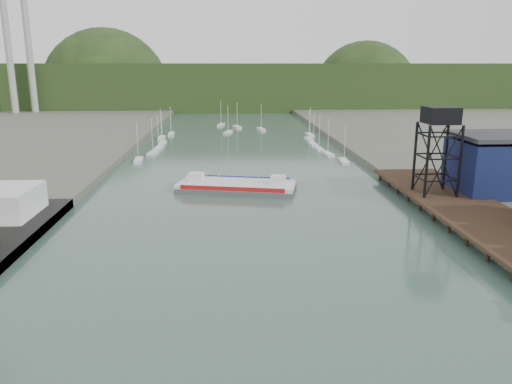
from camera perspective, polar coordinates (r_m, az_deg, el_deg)
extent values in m
cube|color=black|center=(88.63, 24.01, -2.36)|extent=(14.00, 70.00, 0.50)
cylinder|color=black|center=(86.37, 20.39, -3.18)|extent=(0.60, 0.60, 2.20)
cylinder|color=black|center=(93.85, 18.97, 3.24)|extent=(0.50, 0.50, 13.00)
cylinder|color=black|center=(96.27, 22.29, 3.21)|extent=(0.50, 0.50, 13.00)
cylinder|color=black|center=(99.33, 17.69, 3.92)|extent=(0.50, 0.50, 13.00)
cylinder|color=black|center=(101.62, 20.86, 3.88)|extent=(0.50, 0.50, 13.00)
cube|color=black|center=(96.66, 20.36, 8.23)|extent=(5.50, 5.50, 3.00)
cube|color=#0E1E3E|center=(106.57, 26.89, 2.59)|extent=(20.00, 14.00, 10.00)
cube|color=#2D2D33|center=(105.68, 27.25, 5.72)|extent=(20.50, 14.50, 0.80)
cube|color=silver|center=(138.61, -13.28, 3.54)|extent=(2.67, 7.65, 0.90)
cube|color=silver|center=(149.33, -11.69, 4.38)|extent=(2.81, 7.67, 0.90)
cube|color=silver|center=(157.90, -11.04, 4.95)|extent=(2.35, 7.59, 0.90)
cube|color=silver|center=(167.63, -10.63, 5.51)|extent=(2.01, 7.50, 0.90)
cube|color=silver|center=(179.88, -10.74, 6.10)|extent=(2.00, 7.50, 0.90)
cube|color=silver|center=(189.27, -9.66, 6.55)|extent=(2.16, 7.54, 0.90)
cube|color=silver|center=(135.31, 10.02, 3.45)|extent=(2.53, 7.62, 0.90)
cube|color=silver|center=(145.88, 8.20, 4.31)|extent=(2.76, 7.67, 0.90)
cube|color=silver|center=(154.19, 7.20, 4.88)|extent=(2.22, 7.56, 0.90)
cube|color=silver|center=(162.89, 6.56, 5.41)|extent=(2.18, 7.54, 0.90)
cube|color=silver|center=(173.78, 6.08, 5.98)|extent=(2.46, 7.61, 0.90)
cube|color=silver|center=(185.46, 6.15, 6.51)|extent=(2.48, 7.61, 0.90)
cube|color=silver|center=(191.91, -3.21, 6.83)|extent=(3.78, 7.76, 0.90)
cube|color=silver|center=(200.30, 0.59, 7.17)|extent=(3.31, 7.74, 0.90)
cube|color=silver|center=(207.82, -2.16, 7.42)|extent=(3.76, 7.76, 0.90)
cube|color=silver|center=(215.74, -4.02, 7.66)|extent=(3.40, 7.74, 0.90)
cylinder|color=#9E9D98|center=(281.27, -26.38, 13.86)|extent=(3.20, 3.20, 60.00)
cylinder|color=#9E9D98|center=(283.01, -24.45, 14.06)|extent=(3.20, 3.20, 60.00)
cube|color=black|center=(330.55, -2.76, 12.03)|extent=(500.00, 120.00, 28.00)
sphere|color=black|center=(339.47, -16.63, 10.85)|extent=(80.00, 80.00, 80.00)
sphere|color=black|center=(353.38, 12.27, 10.91)|extent=(70.00, 70.00, 70.00)
cube|color=#515153|center=(103.91, -2.22, 0.43)|extent=(25.60, 14.61, 0.96)
cube|color=silver|center=(103.71, -2.22, 0.89)|extent=(25.60, 14.61, 0.77)
cube|color=red|center=(99.03, -2.78, 0.35)|extent=(20.73, 4.72, 0.87)
cube|color=navy|center=(108.31, -1.72, 1.59)|extent=(20.73, 4.72, 0.87)
cube|color=silver|center=(105.47, -6.86, 1.68)|extent=(3.45, 3.45, 1.93)
cube|color=silver|center=(102.12, 2.55, 1.34)|extent=(3.45, 3.45, 1.93)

